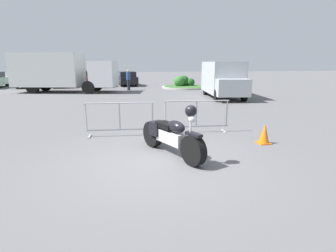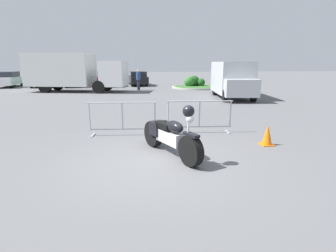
{
  "view_description": "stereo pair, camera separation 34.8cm",
  "coord_description": "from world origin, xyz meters",
  "px_view_note": "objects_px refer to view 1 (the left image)",
  "views": [
    {
      "loc": [
        -0.81,
        -5.74,
        2.26
      ],
      "look_at": [
        0.38,
        0.8,
        0.65
      ],
      "focal_mm": 28.0,
      "sensor_mm": 36.0,
      "label": 1
    },
    {
      "loc": [
        -0.47,
        -5.79,
        2.26
      ],
      "look_at": [
        0.38,
        0.8,
        0.65
      ],
      "focal_mm": 28.0,
      "sensor_mm": 36.0,
      "label": 2
    }
  ],
  "objects_px": {
    "motorcycle": "(171,135)",
    "parked_car_black": "(127,78)",
    "crowd_barrier_far": "(196,116)",
    "box_truck": "(60,71)",
    "crowd_barrier_near": "(120,119)",
    "pedestrian": "(128,79)",
    "delivery_van": "(223,78)",
    "traffic_cone": "(265,134)",
    "parked_car_maroon": "(96,78)",
    "parked_car_green": "(29,79)",
    "parked_car_tan": "(63,79)"
  },
  "relations": [
    {
      "from": "crowd_barrier_near",
      "to": "pedestrian",
      "type": "height_order",
      "value": "pedestrian"
    },
    {
      "from": "crowd_barrier_far",
      "to": "parked_car_green",
      "type": "bearing_deg",
      "value": 119.93
    },
    {
      "from": "motorcycle",
      "to": "parked_car_black",
      "type": "height_order",
      "value": "parked_car_black"
    },
    {
      "from": "motorcycle",
      "to": "parked_car_maroon",
      "type": "bearing_deg",
      "value": 164.57
    },
    {
      "from": "crowd_barrier_far",
      "to": "delivery_van",
      "type": "bearing_deg",
      "value": 63.16
    },
    {
      "from": "motorcycle",
      "to": "box_truck",
      "type": "bearing_deg",
      "value": 175.06
    },
    {
      "from": "traffic_cone",
      "to": "parked_car_maroon",
      "type": "bearing_deg",
      "value": 107.45
    },
    {
      "from": "parked_car_maroon",
      "to": "pedestrian",
      "type": "relative_size",
      "value": 2.66
    },
    {
      "from": "traffic_cone",
      "to": "parked_car_green",
      "type": "bearing_deg",
      "value": 121.35
    },
    {
      "from": "parked_car_green",
      "to": "parked_car_tan",
      "type": "xyz_separation_m",
      "value": [
        3.06,
        -0.31,
        -0.03
      ]
    },
    {
      "from": "parked_car_maroon",
      "to": "box_truck",
      "type": "bearing_deg",
      "value": 152.24
    },
    {
      "from": "crowd_barrier_near",
      "to": "crowd_barrier_far",
      "type": "bearing_deg",
      "value": 0.0
    },
    {
      "from": "parked_car_maroon",
      "to": "traffic_cone",
      "type": "xyz_separation_m",
      "value": [
        6.32,
        -20.11,
        -0.46
      ]
    },
    {
      "from": "delivery_van",
      "to": "parked_car_black",
      "type": "xyz_separation_m",
      "value": [
        -5.94,
        10.53,
        -0.54
      ]
    },
    {
      "from": "box_truck",
      "to": "parked_car_tan",
      "type": "distance_m",
      "value": 5.26
    },
    {
      "from": "crowd_barrier_near",
      "to": "parked_car_maroon",
      "type": "bearing_deg",
      "value": 96.96
    },
    {
      "from": "delivery_van",
      "to": "traffic_cone",
      "type": "height_order",
      "value": "delivery_van"
    },
    {
      "from": "parked_car_green",
      "to": "parked_car_maroon",
      "type": "height_order",
      "value": "parked_car_maroon"
    },
    {
      "from": "box_truck",
      "to": "pedestrian",
      "type": "bearing_deg",
      "value": 19.07
    },
    {
      "from": "motorcycle",
      "to": "crowd_barrier_far",
      "type": "xyz_separation_m",
      "value": [
        1.24,
        2.0,
        0.03
      ]
    },
    {
      "from": "parked_car_black",
      "to": "pedestrian",
      "type": "height_order",
      "value": "pedestrian"
    },
    {
      "from": "parked_car_tan",
      "to": "traffic_cone",
      "type": "relative_size",
      "value": 7.25
    },
    {
      "from": "crowd_barrier_far",
      "to": "pedestrian",
      "type": "bearing_deg",
      "value": 97.02
    },
    {
      "from": "delivery_van",
      "to": "parked_car_black",
      "type": "bearing_deg",
      "value": -143.71
    },
    {
      "from": "pedestrian",
      "to": "box_truck",
      "type": "bearing_deg",
      "value": -39.9
    },
    {
      "from": "crowd_barrier_far",
      "to": "pedestrian",
      "type": "height_order",
      "value": "pedestrian"
    },
    {
      "from": "delivery_van",
      "to": "parked_car_maroon",
      "type": "bearing_deg",
      "value": -131.64
    },
    {
      "from": "pedestrian",
      "to": "traffic_cone",
      "type": "height_order",
      "value": "pedestrian"
    },
    {
      "from": "parked_car_tan",
      "to": "box_truck",
      "type": "bearing_deg",
      "value": -174.73
    },
    {
      "from": "motorcycle",
      "to": "parked_car_green",
      "type": "relative_size",
      "value": 0.51
    },
    {
      "from": "parked_car_black",
      "to": "parked_car_tan",
      "type": "bearing_deg",
      "value": 88.61
    },
    {
      "from": "crowd_barrier_near",
      "to": "parked_car_green",
      "type": "relative_size",
      "value": 0.48
    },
    {
      "from": "parked_car_maroon",
      "to": "pedestrian",
      "type": "bearing_deg",
      "value": -150.69
    },
    {
      "from": "parked_car_green",
      "to": "parked_car_black",
      "type": "distance_m",
      "value": 9.19
    },
    {
      "from": "crowd_barrier_far",
      "to": "parked_car_maroon",
      "type": "bearing_deg",
      "value": 104.35
    },
    {
      "from": "traffic_cone",
      "to": "crowd_barrier_far",
      "type": "bearing_deg",
      "value": 135.51
    },
    {
      "from": "crowd_barrier_near",
      "to": "pedestrian",
      "type": "bearing_deg",
      "value": 86.95
    },
    {
      "from": "box_truck",
      "to": "delivery_van",
      "type": "xyz_separation_m",
      "value": [
        11.18,
        -5.09,
        -0.39
      ]
    },
    {
      "from": "parked_car_green",
      "to": "motorcycle",
      "type": "bearing_deg",
      "value": -159.79
    },
    {
      "from": "delivery_van",
      "to": "parked_car_green",
      "type": "relative_size",
      "value": 1.17
    },
    {
      "from": "crowd_barrier_near",
      "to": "delivery_van",
      "type": "bearing_deg",
      "value": 51.27
    },
    {
      "from": "box_truck",
      "to": "traffic_cone",
      "type": "distance_m",
      "value": 17.32
    },
    {
      "from": "crowd_barrier_near",
      "to": "traffic_cone",
      "type": "distance_m",
      "value": 4.35
    },
    {
      "from": "crowd_barrier_near",
      "to": "delivery_van",
      "type": "xyz_separation_m",
      "value": [
        6.73,
        8.39,
        0.69
      ]
    },
    {
      "from": "crowd_barrier_near",
      "to": "parked_car_green",
      "type": "xyz_separation_m",
      "value": [
        -8.39,
        18.89,
        0.19
      ]
    },
    {
      "from": "crowd_barrier_far",
      "to": "box_truck",
      "type": "relative_size",
      "value": 0.27
    },
    {
      "from": "crowd_barrier_near",
      "to": "pedestrian",
      "type": "relative_size",
      "value": 1.27
    },
    {
      "from": "parked_car_black",
      "to": "parked_car_green",
      "type": "bearing_deg",
      "value": 85.65
    },
    {
      "from": "crowd_barrier_near",
      "to": "parked_car_maroon",
      "type": "distance_m",
      "value": 18.71
    },
    {
      "from": "box_truck",
      "to": "pedestrian",
      "type": "distance_m",
      "value": 5.28
    }
  ]
}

